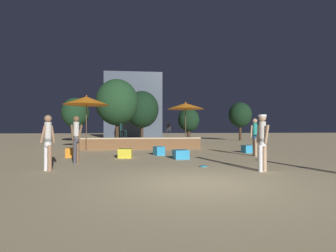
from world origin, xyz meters
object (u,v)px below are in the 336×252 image
at_px(cube_seat_0, 72,153).
at_px(cube_seat_2, 159,151).
at_px(cube_seat_4, 125,153).
at_px(person_4, 255,135).
at_px(background_tree_0, 142,109).
at_px(frisbee_disc, 203,166).
at_px(background_tree_4, 75,113).
at_px(cube_seat_3, 181,154).
at_px(bistro_chair_0, 168,129).
at_px(patio_umbrella_1, 86,101).
at_px(background_tree_1, 117,102).
at_px(cube_seat_1, 247,149).
at_px(person_0, 262,139).
at_px(background_tree_3, 189,120).
at_px(bistro_chair_1, 122,129).
at_px(patio_umbrella_0, 186,106).
at_px(person_1, 48,140).
at_px(background_tree_2, 240,115).
at_px(person_3, 76,137).

bearing_deg(cube_seat_0, cube_seat_2, 6.46).
height_order(cube_seat_4, person_4, person_4).
height_order(cube_seat_2, background_tree_0, background_tree_0).
bearing_deg(frisbee_disc, background_tree_4, 115.90).
distance_m(cube_seat_3, background_tree_4, 16.58).
relative_size(cube_seat_3, bistro_chair_0, 0.76).
bearing_deg(patio_umbrella_1, background_tree_0, 73.65).
bearing_deg(cube_seat_4, background_tree_0, 86.57).
relative_size(cube_seat_4, bistro_chair_0, 0.70).
xyz_separation_m(cube_seat_4, background_tree_1, (-1.14, 9.70, 3.20)).
xyz_separation_m(cube_seat_1, background_tree_0, (-5.44, 14.40, 3.10)).
bearing_deg(background_tree_4, background_tree_1, -43.73).
height_order(person_0, background_tree_3, background_tree_3).
xyz_separation_m(person_0, bistro_chair_1, (-4.85, 9.99, 0.28)).
xyz_separation_m(patio_umbrella_0, background_tree_3, (1.17, 4.99, -0.74)).
relative_size(bistro_chair_1, frisbee_disc, 3.62).
relative_size(patio_umbrella_1, cube_seat_2, 5.69).
bearing_deg(bistro_chair_0, cube_seat_3, -38.46).
xyz_separation_m(cube_seat_3, person_1, (-4.62, -2.67, 0.76)).
height_order(cube_seat_3, person_1, person_1).
relative_size(cube_seat_3, background_tree_2, 0.17).
bearing_deg(cube_seat_0, cube_seat_1, 7.71).
xyz_separation_m(cube_seat_0, person_3, (0.67, -2.06, 0.78)).
height_order(person_0, person_3, person_3).
bearing_deg(background_tree_4, person_1, -79.57).
relative_size(cube_seat_4, bistro_chair_1, 0.70).
relative_size(cube_seat_4, frisbee_disc, 2.53).
relative_size(cube_seat_1, cube_seat_4, 0.86).
relative_size(bistro_chair_0, background_tree_1, 0.17).
relative_size(background_tree_2, background_tree_4, 0.96).
xyz_separation_m(person_4, background_tree_3, (-1.28, 9.77, 1.03)).
distance_m(person_1, bistro_chair_1, 9.30).
distance_m(background_tree_2, background_tree_4, 16.63).
bearing_deg(person_0, cube_seat_1, 51.29).
relative_size(person_3, background_tree_0, 0.34).
bearing_deg(background_tree_1, cube_seat_4, -83.30).
distance_m(patio_umbrella_1, person_4, 9.77).
bearing_deg(background_tree_3, cube_seat_2, -109.87).
xyz_separation_m(cube_seat_0, frisbee_disc, (5.23, -3.52, -0.20)).
distance_m(cube_seat_1, cube_seat_3, 4.62).
distance_m(cube_seat_2, bistro_chair_1, 5.40).
height_order(patio_umbrella_1, person_3, patio_umbrella_1).
bearing_deg(cube_seat_2, bistro_chair_0, 78.87).
bearing_deg(bistro_chair_1, background_tree_0, 8.05).
height_order(cube_seat_0, cube_seat_2, cube_seat_2).
relative_size(cube_seat_2, background_tree_4, 0.14).
bearing_deg(cube_seat_0, background_tree_0, 77.75).
bearing_deg(cube_seat_0, person_0, -34.46).
relative_size(patio_umbrella_1, cube_seat_4, 5.23).
bearing_deg(cube_seat_4, background_tree_4, 111.31).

